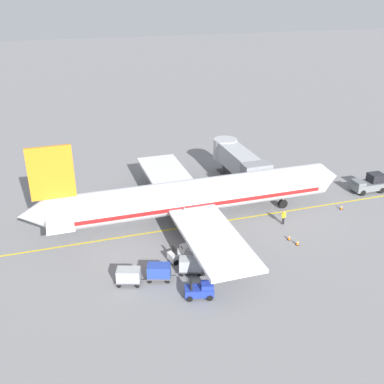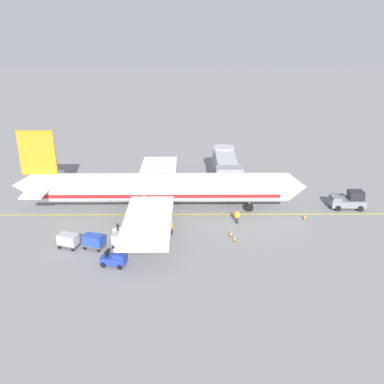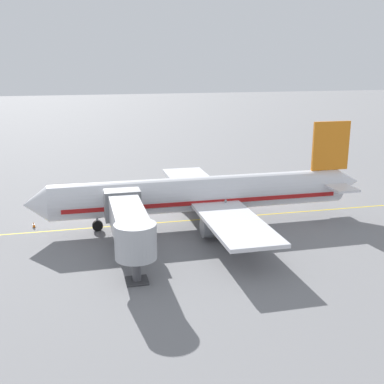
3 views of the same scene
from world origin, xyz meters
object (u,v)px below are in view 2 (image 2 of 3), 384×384
ground_crew_wing_walker (151,226)px  pushback_tractor (349,200)px  baggage_tug_lead (114,259)px  jet_bridge (226,166)px  safety_cone_wing_tip (234,239)px  parked_airliner (159,188)px  baggage_tug_trailing (125,231)px  baggage_cart_front (123,240)px  baggage_cart_second_in_train (94,241)px  safety_cone_nose_right (305,217)px  baggage_cart_third_in_train (68,240)px  ground_crew_loader (237,216)px  safety_cone_nose_left (231,234)px  ground_crew_marshaller (172,227)px

ground_crew_wing_walker → pushback_tractor: bearing=105.9°
baggage_tug_lead → ground_crew_wing_walker: ground_crew_wing_walker is taller
jet_bridge → safety_cone_wing_tip: jet_bridge is taller
parked_airliner → jet_bridge: size_ratio=2.88×
baggage_tug_trailing → baggage_cart_front: (2.49, 0.12, 0.24)m
baggage_cart_second_in_train → safety_cone_nose_right: (-7.13, 24.48, -0.66)m
baggage_cart_third_in_train → ground_crew_loader: bearing=107.2°
ground_crew_wing_walker → jet_bridge: bearing=146.4°
pushback_tractor → baggage_cart_front: pushback_tractor is taller
baggage_cart_front → baggage_cart_third_in_train: 5.84m
baggage_cart_second_in_train → ground_crew_loader: 17.08m
safety_cone_nose_left → safety_cone_wing_tip: 1.23m
baggage_tug_trailing → baggage_cart_second_in_train: 3.95m
ground_crew_marshaller → safety_cone_wing_tip: bearing=76.8°
jet_bridge → baggage_cart_front: bearing=-34.9°
ground_crew_wing_walker → safety_cone_nose_left: bearing=85.6°
parked_airliner → ground_crew_loader: (3.72, 9.54, -2.23)m
baggage_cart_front → safety_cone_wing_tip: baggage_cart_front is taller
ground_crew_wing_walker → safety_cone_nose_left: size_ratio=2.86×
parked_airliner → safety_cone_wing_tip: size_ratio=63.05×
baggage_cart_third_in_train → safety_cone_nose_left: (-2.50, 17.70, -0.66)m
ground_crew_marshaller → pushback_tractor: bearing=108.1°
ground_crew_wing_walker → safety_cone_wing_tip: ground_crew_wing_walker is taller
ground_crew_marshaller → baggage_cart_second_in_train: bearing=-69.1°
ground_crew_loader → ground_crew_marshaller: 8.24m
baggage_cart_third_in_train → safety_cone_nose_right: baggage_cart_third_in_train is taller
safety_cone_wing_tip → baggage_cart_third_in_train: bearing=-85.9°
baggage_tug_trailing → ground_crew_loader: ground_crew_loader is taller
baggage_tug_lead → safety_cone_wing_tip: baggage_tug_lead is taller
baggage_tug_lead → safety_cone_nose_right: bearing=116.2°
baggage_tug_trailing → safety_cone_wing_tip: (1.12, 12.29, -0.42)m
baggage_cart_second_in_train → ground_crew_loader: bearing=110.6°
parked_airliner → baggage_cart_front: size_ratio=12.53×
baggage_cart_third_in_train → ground_crew_marshaller: (-2.95, 11.02, 0.00)m
safety_cone_wing_tip → pushback_tractor: bearing=119.9°
baggage_tug_lead → safety_cone_nose_left: 13.67m
ground_crew_wing_walker → parked_airliner: bearing=174.4°
safety_cone_nose_left → baggage_cart_front: bearing=-77.8°
baggage_cart_third_in_train → ground_crew_wing_walker: (-3.19, 8.60, 0.00)m
pushback_tractor → safety_cone_wing_tip: (9.07, -15.74, -0.81)m
jet_bridge → baggage_cart_second_in_train: 23.86m
baggage_cart_front → ground_crew_marshaller: (-3.01, 5.19, 0.00)m
parked_airliner → baggage_cart_third_in_train: bearing=-44.0°
baggage_tug_lead → safety_cone_wing_tip: 13.46m
baggage_tug_trailing → parked_airliner: bearing=153.8°
baggage_tug_trailing → safety_cone_nose_left: baggage_tug_trailing is taller
pushback_tractor → safety_cone_nose_left: bearing=-63.9°
baggage_cart_third_in_train → parked_airliner: bearing=136.0°
safety_cone_nose_left → ground_crew_wing_walker: bearing=-94.4°
jet_bridge → safety_cone_wing_tip: bearing=-1.0°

